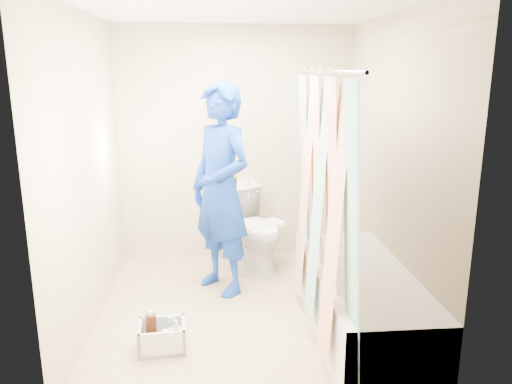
{
  "coord_description": "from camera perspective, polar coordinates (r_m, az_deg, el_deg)",
  "views": [
    {
      "loc": [
        -0.23,
        -3.82,
        1.97
      ],
      "look_at": [
        0.12,
        0.29,
        0.95
      ],
      "focal_mm": 35.0,
      "sensor_mm": 36.0,
      "label": 1
    }
  ],
  "objects": [
    {
      "name": "wall_front",
      "position": [
        2.65,
        0.39,
        -2.96
      ],
      "size": [
        2.4,
        0.02,
        2.4
      ],
      "primitive_type": "cube",
      "color": "#B6AC8C",
      "rests_on": "ground"
    },
    {
      "name": "bathtub",
      "position": [
        3.95,
        11.8,
        -11.9
      ],
      "size": [
        0.7,
        1.75,
        0.5
      ],
      "color": "white",
      "rests_on": "ground"
    },
    {
      "name": "tank_lid",
      "position": [
        4.88,
        0.33,
        -3.84
      ],
      "size": [
        0.55,
        0.4,
        0.04
      ],
      "primitive_type": "cube",
      "rotation": [
        0.0,
        0.0,
        0.42
      ],
      "color": "white",
      "rests_on": "toilet"
    },
    {
      "name": "plumber",
      "position": [
        4.38,
        -4.03,
        0.22
      ],
      "size": [
        0.77,
        0.81,
        1.87
      ],
      "primitive_type": "imported",
      "rotation": [
        0.0,
        0.0,
        -0.91
      ],
      "color": "navy",
      "rests_on": "ground"
    },
    {
      "name": "cleaning_caddy",
      "position": [
        3.79,
        -10.5,
        -16.01
      ],
      "size": [
        0.35,
        0.29,
        0.25
      ],
      "rotation": [
        0.0,
        0.0,
        0.08
      ],
      "color": "silver",
      "rests_on": "ground"
    },
    {
      "name": "toilet",
      "position": [
        5.01,
        -0.39,
        -4.21
      ],
      "size": [
        0.74,
        0.92,
        0.82
      ],
      "primitive_type": "imported",
      "rotation": [
        0.0,
        0.0,
        0.42
      ],
      "color": "white",
      "rests_on": "ground"
    },
    {
      "name": "wall_left",
      "position": [
        4.02,
        -18.73,
        2.14
      ],
      "size": [
        0.02,
        2.6,
        2.4
      ],
      "primitive_type": "cube",
      "color": "#B6AC8C",
      "rests_on": "ground"
    },
    {
      "name": "shower_curtain",
      "position": [
        3.61,
        7.35,
        -1.45
      ],
      "size": [
        0.06,
        1.75,
        1.8
      ],
      "primitive_type": "cube",
      "color": "white",
      "rests_on": "curtain_rod"
    },
    {
      "name": "wall_back",
      "position": [
        5.18,
        -2.27,
        5.38
      ],
      "size": [
        2.4,
        0.02,
        2.4
      ],
      "primitive_type": "cube",
      "color": "#B6AC8C",
      "rests_on": "ground"
    },
    {
      "name": "floor",
      "position": [
        4.31,
        -1.27,
        -13.3
      ],
      "size": [
        2.6,
        2.6,
        0.0
      ],
      "primitive_type": "plane",
      "color": "tan",
      "rests_on": "ground"
    },
    {
      "name": "ceiling",
      "position": [
        3.85,
        -1.47,
        20.34
      ],
      "size": [
        2.4,
        2.6,
        0.02
      ],
      "primitive_type": "cube",
      "color": "white",
      "rests_on": "wall_back"
    },
    {
      "name": "wall_right",
      "position": [
        4.15,
        15.41,
        2.75
      ],
      "size": [
        0.02,
        2.6,
        2.4
      ],
      "primitive_type": "cube",
      "color": "#B6AC8C",
      "rests_on": "ground"
    },
    {
      "name": "tank_internals",
      "position": [
        5.07,
        -2.04,
        0.65
      ],
      "size": [
        0.19,
        0.11,
        0.27
      ],
      "color": "black",
      "rests_on": "toilet"
    },
    {
      "name": "curtain_rod",
      "position": [
        3.48,
        7.84,
        13.49
      ],
      "size": [
        0.02,
        1.9,
        0.02
      ],
      "primitive_type": "cylinder",
      "rotation": [
        1.57,
        0.0,
        0.0
      ],
      "color": "silver",
      "rests_on": "wall_back"
    }
  ]
}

